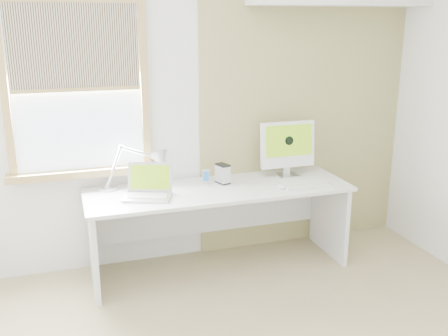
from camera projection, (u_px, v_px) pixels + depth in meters
name	position (u px, v px, depth m)	size (l,w,h in m)	color
room	(283.00, 166.00, 2.77)	(4.04, 3.54, 2.64)	tan
accent_wall	(304.00, 108.00, 4.66)	(2.00, 0.02, 2.60)	#9A915D
window	(77.00, 90.00, 3.98)	(1.20, 0.14, 1.42)	#AE8A49
desk	(217.00, 208.00, 4.32)	(2.20, 0.70, 0.73)	white
desk_lamp	(151.00, 164.00, 4.22)	(0.65, 0.26, 0.37)	silver
laptop	(149.00, 188.00, 4.01)	(0.44, 0.39, 0.25)	silver
phone_dock	(206.00, 181.00, 4.28)	(0.08, 0.08, 0.14)	silver
external_drive	(223.00, 174.00, 4.32)	(0.12, 0.15, 0.17)	silver
imac	(288.00, 146.00, 4.49)	(0.50, 0.16, 0.49)	silver
keyboard	(309.00, 186.00, 4.23)	(0.43, 0.14, 0.02)	white
mouse	(282.00, 187.00, 4.20)	(0.06, 0.10, 0.03)	white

